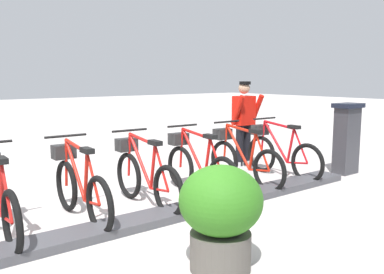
{
  "coord_description": "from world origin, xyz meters",
  "views": [
    {
      "loc": [
        -4.16,
        2.16,
        1.75
      ],
      "look_at": [
        0.5,
        -1.45,
        0.9
      ],
      "focal_mm": 39.27,
      "sensor_mm": 36.0,
      "label": 1
    }
  ],
  "objects_px": {
    "payment_kiosk": "(346,137)",
    "bike_docked_1": "(242,159)",
    "bike_docked_4": "(79,186)",
    "planter_bush": "(221,212)",
    "bike_docked_2": "(198,166)",
    "worker_near_rack": "(244,120)",
    "bike_docked_0": "(280,153)",
    "bike_docked_3": "(144,175)"
  },
  "relations": [
    {
      "from": "payment_kiosk",
      "to": "bike_docked_1",
      "type": "distance_m",
      "value": 2.15
    },
    {
      "from": "bike_docked_4",
      "to": "planter_bush",
      "type": "bearing_deg",
      "value": -167.14
    },
    {
      "from": "planter_bush",
      "to": "bike_docked_4",
      "type": "bearing_deg",
      "value": 12.86
    },
    {
      "from": "bike_docked_2",
      "to": "worker_near_rack",
      "type": "relative_size",
      "value": 1.04
    },
    {
      "from": "bike_docked_0",
      "to": "planter_bush",
      "type": "height_order",
      "value": "bike_docked_0"
    },
    {
      "from": "bike_docked_3",
      "to": "bike_docked_1",
      "type": "bearing_deg",
      "value": -90.0
    },
    {
      "from": "bike_docked_1",
      "to": "bike_docked_3",
      "type": "xyz_separation_m",
      "value": [
        0.0,
        1.85,
        0.0
      ]
    },
    {
      "from": "bike_docked_0",
      "to": "bike_docked_2",
      "type": "bearing_deg",
      "value": 90.0
    },
    {
      "from": "bike_docked_2",
      "to": "bike_docked_3",
      "type": "bearing_deg",
      "value": 90.0
    },
    {
      "from": "payment_kiosk",
      "to": "planter_bush",
      "type": "height_order",
      "value": "payment_kiosk"
    },
    {
      "from": "worker_near_rack",
      "to": "payment_kiosk",
      "type": "bearing_deg",
      "value": -147.37
    },
    {
      "from": "planter_bush",
      "to": "payment_kiosk",
      "type": "bearing_deg",
      "value": -71.09
    },
    {
      "from": "bike_docked_2",
      "to": "bike_docked_4",
      "type": "bearing_deg",
      "value": 90.0
    },
    {
      "from": "payment_kiosk",
      "to": "bike_docked_2",
      "type": "relative_size",
      "value": 0.74
    },
    {
      "from": "bike_docked_3",
      "to": "planter_bush",
      "type": "relative_size",
      "value": 1.77
    },
    {
      "from": "bike_docked_2",
      "to": "planter_bush",
      "type": "bearing_deg",
      "value": 146.27
    },
    {
      "from": "bike_docked_1",
      "to": "bike_docked_2",
      "type": "height_order",
      "value": "same"
    },
    {
      "from": "bike_docked_2",
      "to": "worker_near_rack",
      "type": "bearing_deg",
      "value": -62.61
    },
    {
      "from": "bike_docked_4",
      "to": "planter_bush",
      "type": "height_order",
      "value": "bike_docked_4"
    },
    {
      "from": "bike_docked_1",
      "to": "planter_bush",
      "type": "bearing_deg",
      "value": 131.87
    },
    {
      "from": "bike_docked_4",
      "to": "worker_near_rack",
      "type": "distance_m",
      "value": 3.98
    },
    {
      "from": "bike_docked_4",
      "to": "bike_docked_2",
      "type": "bearing_deg",
      "value": -90.0
    },
    {
      "from": "bike_docked_4",
      "to": "planter_bush",
      "type": "distance_m",
      "value": 2.12
    },
    {
      "from": "bike_docked_0",
      "to": "worker_near_rack",
      "type": "height_order",
      "value": "worker_near_rack"
    },
    {
      "from": "bike_docked_1",
      "to": "bike_docked_3",
      "type": "bearing_deg",
      "value": 90.0
    },
    {
      "from": "bike_docked_1",
      "to": "worker_near_rack",
      "type": "xyz_separation_m",
      "value": [
        1.02,
        -1.04,
        0.48
      ]
    },
    {
      "from": "bike_docked_4",
      "to": "worker_near_rack",
      "type": "xyz_separation_m",
      "value": [
        1.02,
        -3.82,
        0.48
      ]
    },
    {
      "from": "payment_kiosk",
      "to": "bike_docked_4",
      "type": "height_order",
      "value": "payment_kiosk"
    },
    {
      "from": "payment_kiosk",
      "to": "planter_bush",
      "type": "bearing_deg",
      "value": 108.91
    },
    {
      "from": "bike_docked_1",
      "to": "worker_near_rack",
      "type": "height_order",
      "value": "worker_near_rack"
    },
    {
      "from": "bike_docked_0",
      "to": "planter_bush",
      "type": "relative_size",
      "value": 1.77
    },
    {
      "from": "bike_docked_1",
      "to": "planter_bush",
      "type": "distance_m",
      "value": 3.1
    },
    {
      "from": "payment_kiosk",
      "to": "planter_bush",
      "type": "xyz_separation_m",
      "value": [
        -1.5,
        4.36,
        -0.12
      ]
    },
    {
      "from": "bike_docked_2",
      "to": "bike_docked_3",
      "type": "relative_size",
      "value": 1.0
    },
    {
      "from": "bike_docked_3",
      "to": "worker_near_rack",
      "type": "xyz_separation_m",
      "value": [
        1.02,
        -2.89,
        0.48
      ]
    },
    {
      "from": "bike_docked_0",
      "to": "planter_bush",
      "type": "distance_m",
      "value": 3.84
    },
    {
      "from": "payment_kiosk",
      "to": "bike_docked_0",
      "type": "distance_m",
      "value": 1.29
    },
    {
      "from": "payment_kiosk",
      "to": "bike_docked_4",
      "type": "xyz_separation_m",
      "value": [
        0.57,
        4.84,
        -0.24
      ]
    },
    {
      "from": "planter_bush",
      "to": "bike_docked_3",
      "type": "bearing_deg",
      "value": -12.39
    },
    {
      "from": "bike_docked_0",
      "to": "bike_docked_3",
      "type": "distance_m",
      "value": 2.78
    },
    {
      "from": "bike_docked_0",
      "to": "worker_near_rack",
      "type": "bearing_deg",
      "value": -6.36
    },
    {
      "from": "payment_kiosk",
      "to": "bike_docked_4",
      "type": "relative_size",
      "value": 0.74
    }
  ]
}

